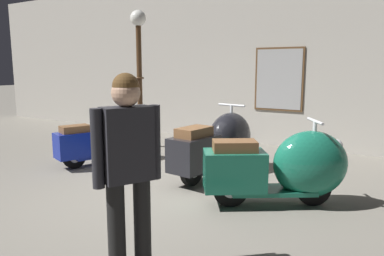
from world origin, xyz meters
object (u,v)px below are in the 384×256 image
(scooter_1, at_px, (220,143))
(scooter_2, at_px, (287,167))
(visitor_0, at_px, (128,163))
(scooter_0, at_px, (107,139))
(lamppost, at_px, (139,67))

(scooter_1, relative_size, scooter_2, 1.07)
(scooter_2, bearing_deg, visitor_0, -138.41)
(scooter_0, bearing_deg, scooter_2, -75.52)
(visitor_0, bearing_deg, scooter_2, -77.44)
(scooter_0, relative_size, scooter_1, 0.87)
(visitor_0, bearing_deg, scooter_0, -15.74)
(scooter_0, relative_size, visitor_0, 0.98)
(scooter_1, distance_m, visitor_0, 3.12)
(scooter_0, height_order, scooter_2, scooter_2)
(scooter_0, distance_m, lamppost, 1.84)
(lamppost, xyz_separation_m, visitor_0, (3.10, -3.90, -0.74))
(scooter_2, distance_m, lamppost, 4.22)
(scooter_1, bearing_deg, scooter_2, -113.73)
(scooter_2, height_order, lamppost, lamppost)
(scooter_1, xyz_separation_m, scooter_2, (1.33, -0.77, -0.01))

